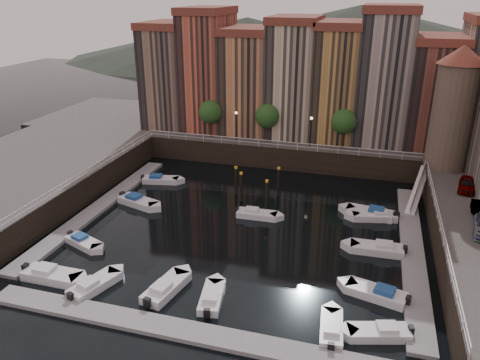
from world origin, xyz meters
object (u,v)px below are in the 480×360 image
(car_a, at_px, (467,185))
(boat_left_1, at_px, (83,242))
(gangway, at_px, (418,188))
(boat_left_3, at_px, (138,201))
(mooring_pilings, at_px, (255,186))
(corner_tower, at_px, (454,106))
(boat_left_0, at_px, (51,275))

(car_a, bearing_deg, boat_left_1, -144.51)
(gangway, bearing_deg, boat_left_3, -163.14)
(mooring_pilings, bearing_deg, gangway, 13.18)
(corner_tower, height_order, boat_left_0, corner_tower)
(boat_left_1, height_order, car_a, car_a)
(gangway, distance_m, boat_left_3, 31.05)
(gangway, xyz_separation_m, boat_left_1, (-30.39, -18.40, -1.59))
(corner_tower, bearing_deg, boat_left_3, -157.50)
(mooring_pilings, relative_size, boat_left_0, 0.97)
(mooring_pilings, xyz_separation_m, boat_left_3, (-12.20, -4.90, -1.26))
(boat_left_0, relative_size, boat_left_1, 1.21)
(gangway, xyz_separation_m, mooring_pilings, (-17.48, -4.09, -0.27))
(boat_left_1, bearing_deg, gangway, 52.27)
(boat_left_0, height_order, boat_left_1, boat_left_0)
(mooring_pilings, relative_size, boat_left_1, 1.18)
(corner_tower, bearing_deg, mooring_pilings, -157.14)
(corner_tower, bearing_deg, gangway, -122.80)
(gangway, relative_size, mooring_pilings, 1.63)
(gangway, bearing_deg, mooring_pilings, -166.82)
(gangway, height_order, boat_left_0, gangway)
(gangway, height_order, boat_left_1, gangway)
(corner_tower, height_order, car_a, corner_tower)
(gangway, height_order, boat_left_3, gangway)
(boat_left_3, bearing_deg, car_a, 27.89)
(corner_tower, relative_size, mooring_pilings, 2.70)
(car_a, bearing_deg, boat_left_0, -136.86)
(boat_left_1, xyz_separation_m, boat_left_3, (0.71, 9.41, 0.06))
(corner_tower, relative_size, boat_left_1, 3.18)
(boat_left_0, height_order, car_a, car_a)
(corner_tower, xyz_separation_m, boat_left_0, (-32.59, -28.50, -9.79))
(corner_tower, distance_m, car_a, 9.54)
(gangway, bearing_deg, car_a, -28.08)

